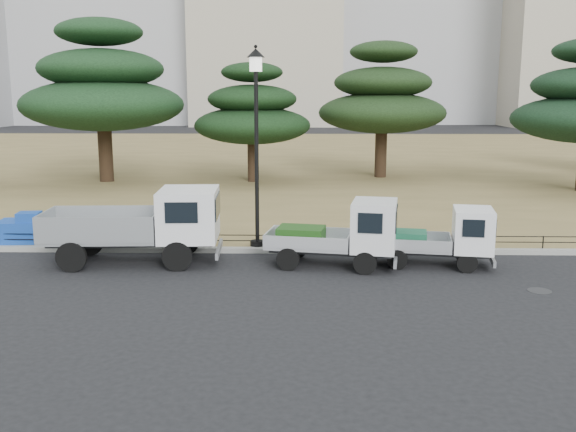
{
  "coord_description": "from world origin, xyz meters",
  "views": [
    {
      "loc": [
        0.45,
        -17.02,
        4.99
      ],
      "look_at": [
        0.0,
        2.0,
        1.3
      ],
      "focal_mm": 40.0,
      "sensor_mm": 36.0,
      "label": 1
    }
  ],
  "objects_px": {
    "truck_kei_front": "(342,234)",
    "truck_kei_rear": "(443,237)",
    "street_lamp": "(256,115)",
    "truck_large": "(143,222)",
    "tarp_pile": "(24,230)"
  },
  "relations": [
    {
      "from": "truck_kei_front",
      "to": "tarp_pile",
      "type": "distance_m",
      "value": 10.56
    },
    {
      "from": "truck_large",
      "to": "street_lamp",
      "type": "relative_size",
      "value": 0.84
    },
    {
      "from": "truck_large",
      "to": "truck_kei_rear",
      "type": "xyz_separation_m",
      "value": [
        8.77,
        -0.15,
        -0.36
      ]
    },
    {
      "from": "truck_large",
      "to": "truck_kei_front",
      "type": "height_order",
      "value": "truck_large"
    },
    {
      "from": "tarp_pile",
      "to": "street_lamp",
      "type": "bearing_deg",
      "value": -3.11
    },
    {
      "from": "truck_large",
      "to": "street_lamp",
      "type": "distance_m",
      "value": 4.74
    },
    {
      "from": "truck_large",
      "to": "tarp_pile",
      "type": "bearing_deg",
      "value": 152.63
    },
    {
      "from": "truck_kei_front",
      "to": "truck_large",
      "type": "bearing_deg",
      "value": -172.8
    },
    {
      "from": "truck_kei_rear",
      "to": "street_lamp",
      "type": "height_order",
      "value": "street_lamp"
    },
    {
      "from": "truck_kei_front",
      "to": "tarp_pile",
      "type": "height_order",
      "value": "truck_kei_front"
    },
    {
      "from": "street_lamp",
      "to": "tarp_pile",
      "type": "height_order",
      "value": "street_lamp"
    },
    {
      "from": "truck_kei_front",
      "to": "truck_kei_rear",
      "type": "xyz_separation_m",
      "value": [
        2.94,
        0.13,
        -0.12
      ]
    },
    {
      "from": "truck_kei_front",
      "to": "tarp_pile",
      "type": "bearing_deg",
      "value": 177.43
    },
    {
      "from": "truck_kei_front",
      "to": "street_lamp",
      "type": "bearing_deg",
      "value": 154.23
    },
    {
      "from": "truck_kei_rear",
      "to": "truck_large",
      "type": "bearing_deg",
      "value": -171.59
    }
  ]
}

